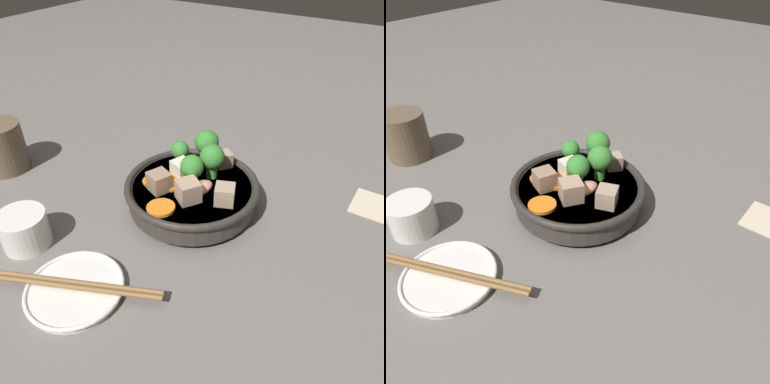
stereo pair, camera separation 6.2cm
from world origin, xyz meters
The scene contains 6 objects.
ground_plane centered at (0.00, 0.00, 0.00)m, with size 3.00×3.00×0.00m, color slate.
stirfry_bowl centered at (0.00, 0.00, 0.04)m, with size 0.22×0.22×0.11m.
side_saucer centered at (0.03, 0.23, 0.01)m, with size 0.13×0.13×0.01m.
tea_cup centered at (0.16, 0.21, 0.03)m, with size 0.07×0.07×0.05m.
dark_mug centered at (0.37, 0.09, 0.05)m, with size 0.11×0.08×0.09m.
chopsticks_pair centered at (0.03, 0.23, 0.02)m, with size 0.22×0.11×0.01m.
Camera 2 is at (-0.31, 0.38, 0.40)m, focal length 35.00 mm.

